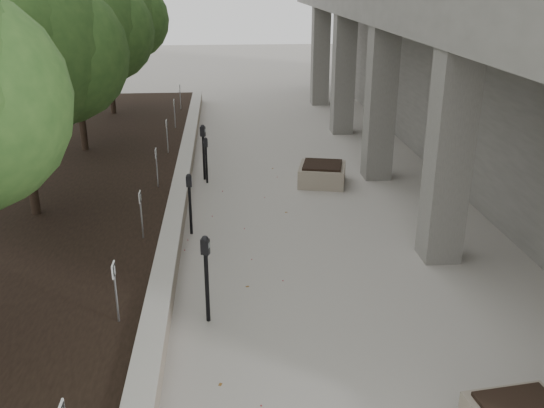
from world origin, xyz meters
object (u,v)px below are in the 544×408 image
crabapple_tree_5 (106,38)px  parking_meter_2 (207,279)px  parking_meter_3 (190,204)px  parking_meter_5 (206,160)px  crabapple_tree_3 (17,86)px  crabapple_tree_4 (74,55)px  parking_meter_4 (204,152)px  planter_back (322,174)px

crabapple_tree_5 → parking_meter_2: size_ratio=3.65×
parking_meter_2 → parking_meter_3: size_ratio=1.10×
parking_meter_2 → parking_meter_5: 6.83m
crabapple_tree_3 → crabapple_tree_5: same height
crabapple_tree_4 → parking_meter_2: crabapple_tree_4 is taller
crabapple_tree_3 → crabapple_tree_4: same height
crabapple_tree_4 → parking_meter_2: (3.74, -8.95, -2.37)m
crabapple_tree_5 → parking_meter_2: crabapple_tree_5 is taller
crabapple_tree_3 → crabapple_tree_5: 10.00m
crabapple_tree_5 → parking_meter_3: bearing=-72.4°
crabapple_tree_4 → parking_meter_4: 4.62m
crabapple_tree_3 → parking_meter_3: bearing=-8.1°
crabapple_tree_4 → parking_meter_4: size_ratio=3.58×
parking_meter_2 → planter_back: 7.14m
crabapple_tree_3 → parking_meter_2: 5.94m
crabapple_tree_5 → planter_back: size_ratio=4.58×
crabapple_tree_3 → crabapple_tree_5: (0.00, 10.00, 0.00)m
crabapple_tree_5 → planter_back: 10.37m
crabapple_tree_3 → parking_meter_4: 5.29m
crabapple_tree_4 → crabapple_tree_5: size_ratio=1.00×
planter_back → crabapple_tree_3: bearing=-158.9°
planter_back → parking_meter_5: bearing=174.0°
parking_meter_5 → crabapple_tree_5: bearing=121.5°
crabapple_tree_5 → parking_meter_3: crabapple_tree_5 is taller
parking_meter_3 → parking_meter_4: size_ratio=0.89×
parking_meter_2 → planter_back: bearing=85.9°
crabapple_tree_4 → crabapple_tree_5: same height
parking_meter_2 → parking_meter_4: 7.12m
parking_meter_2 → planter_back: parking_meter_2 is taller
parking_meter_4 → planter_back: (3.12, -0.61, -0.48)m
parking_meter_4 → planter_back: parking_meter_4 is taller
crabapple_tree_4 → parking_meter_5: size_ratio=4.34×
crabapple_tree_3 → parking_meter_4: crabapple_tree_3 is taller
crabapple_tree_4 → planter_back: 7.62m
parking_meter_2 → parking_meter_4: (-0.23, 7.12, 0.01)m
crabapple_tree_3 → crabapple_tree_5: size_ratio=1.00×
crabapple_tree_5 → parking_meter_3: 11.26m
crabapple_tree_3 → parking_meter_5: bearing=38.7°
parking_meter_2 → parking_meter_3: 3.50m
parking_meter_2 → crabapple_tree_3: bearing=153.4°
parking_meter_2 → parking_meter_5: bearing=111.2°
crabapple_tree_5 → parking_meter_4: crabapple_tree_5 is taller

